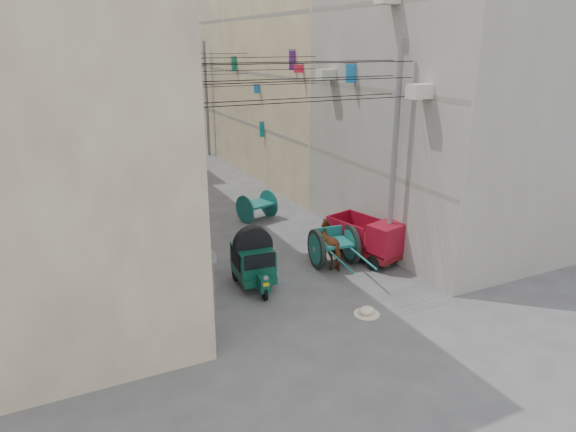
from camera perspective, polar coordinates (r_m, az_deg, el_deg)
ground at (r=13.49m, az=13.64°, el=-17.53°), size 140.00×140.00×0.00m
building_row_left at (r=42.35m, az=-27.52°, el=14.78°), size 8.00×62.00×14.00m
building_row_right at (r=45.02m, az=-5.99°, el=16.80°), size 8.00×62.00×14.00m
end_cap_building at (r=74.57m, az=-20.87°, el=16.48°), size 22.00×10.00×13.00m
shutters_left at (r=19.92m, az=-14.48°, el=-0.56°), size 0.18×14.40×2.88m
signboards at (r=31.05m, az=-11.95°, el=10.09°), size 8.22×40.52×5.67m
ac_units at (r=19.28m, az=9.42°, el=17.19°), size 0.70×6.55×3.35m
utility_poles at (r=26.51m, az=-9.51°, el=10.07°), size 7.40×22.20×8.00m
overhead_cables at (r=23.77m, az=-8.01°, el=15.88°), size 7.40×22.52×1.12m
auto_rickshaw at (r=17.34m, az=-3.88°, el=-4.83°), size 1.44×2.33×1.61m
tonga_cart at (r=18.97m, az=5.12°, el=-3.35°), size 1.68×3.37×1.47m
mini_truck at (r=19.49m, az=9.34°, el=-2.81°), size 2.02×3.19×1.66m
second_cart at (r=23.84m, az=-3.48°, el=1.17°), size 1.78×1.66×1.30m
feed_sack at (r=16.05m, az=8.74°, el=-10.34°), size 0.50×0.40×0.25m
horse at (r=19.07m, az=4.89°, el=-3.19°), size 0.84×1.84×1.55m
distant_car_white at (r=37.10m, az=-17.29°, el=6.61°), size 2.04×3.89×1.26m
distant_car_grey at (r=38.75m, az=-13.02°, el=7.37°), size 2.10×3.70×1.15m
distant_car_green at (r=51.58m, az=-17.41°, el=9.76°), size 2.33×4.42×1.22m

